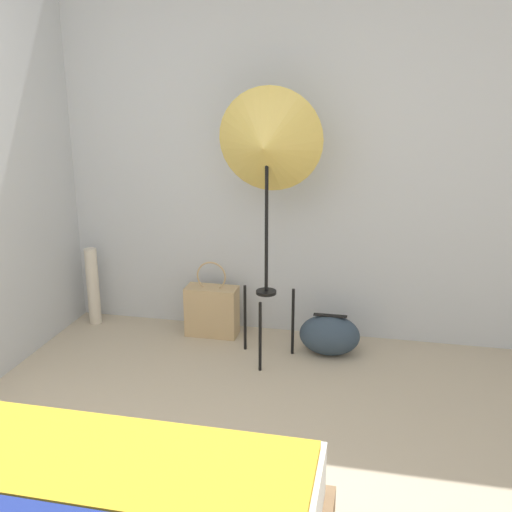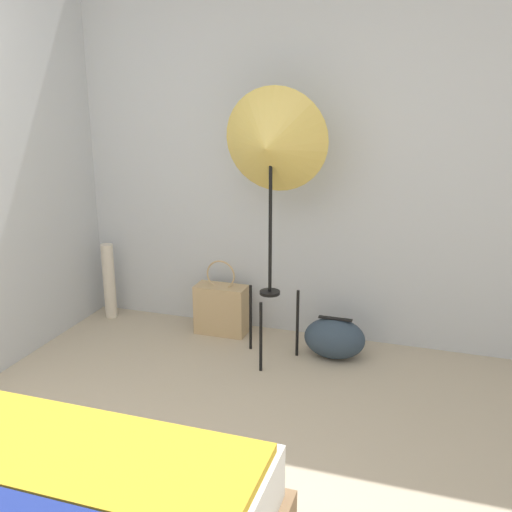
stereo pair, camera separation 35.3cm
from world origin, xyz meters
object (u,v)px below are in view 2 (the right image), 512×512
Objects in this scene: tote_bag at (221,309)px; duffel_bag at (334,338)px; photo_umbrella at (271,146)px; paper_roll at (109,281)px.

duffel_bag is (0.85, -0.14, -0.05)m from tote_bag.
tote_bag is (-0.45, 0.29, -1.20)m from photo_umbrella.
paper_roll reaches higher than tote_bag.
photo_umbrella is at bearing -160.34° from duffel_bag.
duffel_bag is at bearing 19.66° from photo_umbrella.
paper_roll is at bearing 179.11° from tote_bag.
photo_umbrella reaches higher than paper_roll.
tote_bag is 1.36× the size of duffel_bag.
photo_umbrella is at bearing -32.34° from tote_bag.
photo_umbrella is 1.32m from tote_bag.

